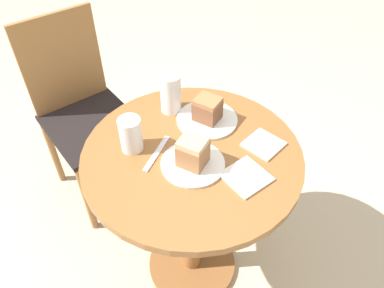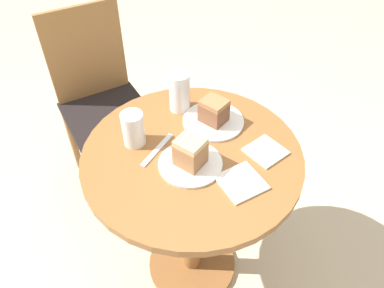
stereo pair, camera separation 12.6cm
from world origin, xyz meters
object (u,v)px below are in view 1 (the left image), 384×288
chair (84,112)px  plate_near (193,164)px  cake_slice_far (207,109)px  glass_lemonade (131,136)px  glass_water (171,95)px  plate_far (207,119)px  cake_slice_near (193,152)px

chair → plate_near: size_ratio=4.50×
cake_slice_far → glass_lemonade: 0.30m
chair → glass_water: chair is taller
plate_far → cake_slice_near: (-0.20, -0.12, 0.06)m
glass_lemonade → glass_water: size_ratio=0.81×
plate_far → glass_water: bearing=107.1°
chair → plate_far: (0.12, -0.70, 0.27)m
cake_slice_far → plate_near: bearing=-150.6°
chair → glass_lemonade: 0.71m
cake_slice_near → glass_lemonade: bearing=111.8°
plate_near → cake_slice_far: bearing=29.4°
glass_water → cake_slice_near: bearing=-121.3°
glass_water → plate_near: bearing=-121.3°
plate_near → cake_slice_near: bearing=90.0°
chair → plate_near: chair is taller
plate_near → cake_slice_near: 0.06m
chair → cake_slice_far: (0.12, -0.70, 0.32)m
glass_lemonade → glass_water: bearing=12.1°
plate_far → plate_near: bearing=-150.6°
chair → cake_slice_far: bearing=-70.5°
plate_near → plate_far: bearing=29.4°
plate_far → chair: bearing=100.0°
cake_slice_near → glass_water: (0.16, 0.26, 0.01)m
plate_near → glass_water: (0.16, 0.26, 0.06)m
chair → plate_far: bearing=-70.5°
plate_near → cake_slice_far: 0.24m
chair → cake_slice_far: size_ratio=9.29×
plate_near → cake_slice_far: (0.20, 0.12, 0.05)m
chair → cake_slice_near: 0.88m
plate_near → plate_far: same height
plate_near → plate_far: size_ratio=0.94×
cake_slice_far → glass_water: bearing=107.1°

